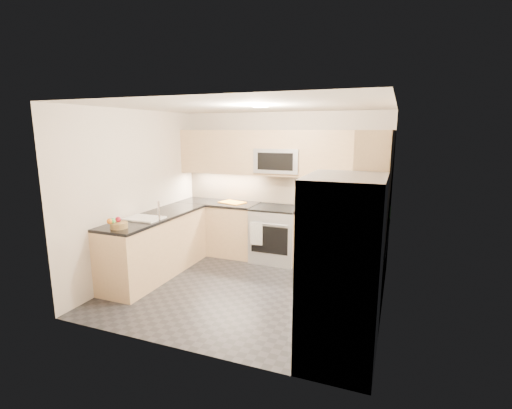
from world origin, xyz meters
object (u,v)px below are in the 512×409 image
(refrigerator, at_px, (342,271))
(fruit_basket, at_px, (119,225))
(utensil_bowl, at_px, (381,211))
(gas_range, at_px, (276,235))
(cutting_board, at_px, (232,202))
(microwave, at_px, (279,161))

(refrigerator, bearing_deg, fruit_basket, 172.99)
(utensil_bowl, xyz_separation_m, fruit_basket, (-3.15, -1.95, -0.04))
(refrigerator, height_order, fruit_basket, refrigerator)
(gas_range, relative_size, cutting_board, 2.12)
(refrigerator, distance_m, utensil_bowl, 2.32)
(refrigerator, distance_m, fruit_basket, 2.95)
(microwave, distance_m, refrigerator, 3.04)
(cutting_board, bearing_deg, refrigerator, -47.36)
(microwave, bearing_deg, cutting_board, -174.67)
(microwave, xyz_separation_m, cutting_board, (-0.83, -0.08, -0.75))
(refrigerator, distance_m, cutting_board, 3.36)
(microwave, distance_m, utensil_bowl, 1.82)
(refrigerator, bearing_deg, utensil_bowl, 84.59)
(refrigerator, relative_size, utensil_bowl, 6.25)
(gas_range, distance_m, microwave, 1.25)
(utensil_bowl, bearing_deg, cutting_board, 176.28)
(microwave, relative_size, cutting_board, 1.77)
(cutting_board, distance_m, fruit_basket, 2.21)
(fruit_basket, bearing_deg, utensil_bowl, 31.80)
(refrigerator, relative_size, fruit_basket, 8.18)
(microwave, height_order, refrigerator, microwave)
(gas_range, height_order, utensil_bowl, utensil_bowl)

